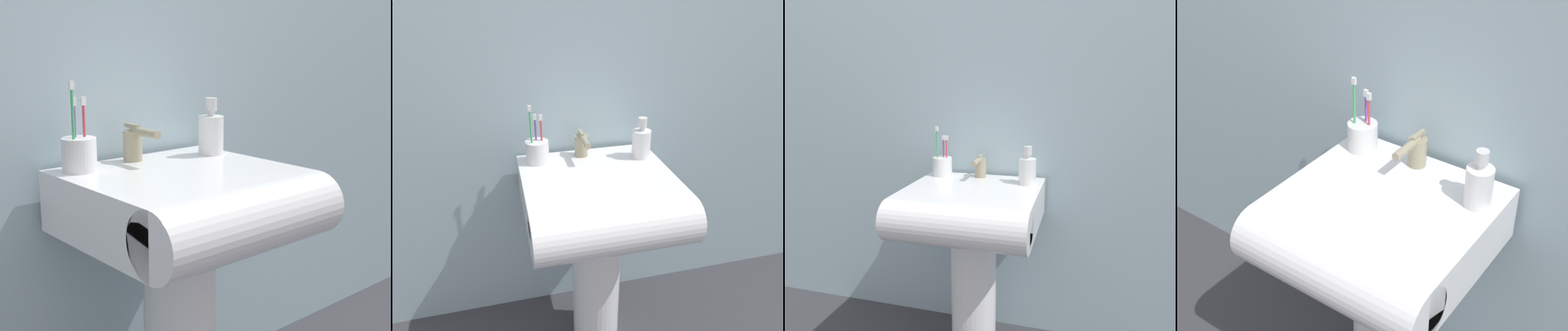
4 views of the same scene
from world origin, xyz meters
The scene contains 6 objects.
wall_back centered at (0.00, 0.27, 1.20)m, with size 5.00×0.05×2.40m, color #9EB7C1.
sink_pedestal centered at (0.00, 0.00, 0.30)m, with size 0.19×0.19×0.59m, color white.
sink_basin centered at (0.00, -0.06, 0.67)m, with size 0.52×0.52×0.15m.
faucet centered at (-0.02, 0.16, 0.80)m, with size 0.05×0.14×0.10m.
toothbrush_cup centered at (-0.19, 0.15, 0.79)m, with size 0.08×0.08×0.22m.
soap_bottle centered at (0.20, 0.10, 0.81)m, with size 0.07×0.07×0.16m.
Camera 3 is at (0.41, -1.39, 1.15)m, focal length 35.00 mm.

